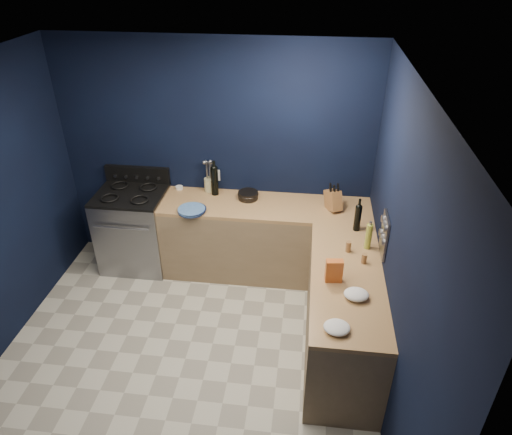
% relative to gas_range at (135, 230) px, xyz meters
% --- Properties ---
extents(floor, '(3.50, 3.50, 0.02)m').
position_rel_gas_range_xyz_m(floor, '(0.93, -1.42, -0.47)').
color(floor, beige).
rests_on(floor, ground).
extents(ceiling, '(3.50, 3.50, 0.02)m').
position_rel_gas_range_xyz_m(ceiling, '(0.93, -1.42, 2.15)').
color(ceiling, silver).
rests_on(ceiling, ground).
extents(wall_back, '(3.50, 0.02, 2.60)m').
position_rel_gas_range_xyz_m(wall_back, '(0.93, 0.34, 0.84)').
color(wall_back, black).
rests_on(wall_back, ground).
extents(wall_right, '(0.02, 3.50, 2.60)m').
position_rel_gas_range_xyz_m(wall_right, '(2.69, -1.42, 0.84)').
color(wall_right, black).
rests_on(wall_right, ground).
extents(cab_back, '(2.30, 0.63, 0.86)m').
position_rel_gas_range_xyz_m(cab_back, '(1.53, 0.02, -0.03)').
color(cab_back, '#8A7051').
rests_on(cab_back, floor).
extents(top_back, '(2.30, 0.63, 0.04)m').
position_rel_gas_range_xyz_m(top_back, '(1.53, 0.02, 0.42)').
color(top_back, brown).
rests_on(top_back, cab_back).
extents(cab_right, '(0.63, 1.67, 0.86)m').
position_rel_gas_range_xyz_m(cab_right, '(2.37, -1.13, -0.03)').
color(cab_right, '#8A7051').
rests_on(cab_right, floor).
extents(top_right, '(0.63, 1.67, 0.04)m').
position_rel_gas_range_xyz_m(top_right, '(2.37, -1.13, 0.42)').
color(top_right, brown).
rests_on(top_right, cab_right).
extents(gas_range, '(0.76, 0.66, 0.92)m').
position_rel_gas_range_xyz_m(gas_range, '(0.00, 0.00, 0.00)').
color(gas_range, gray).
rests_on(gas_range, floor).
extents(oven_door, '(0.59, 0.02, 0.42)m').
position_rel_gas_range_xyz_m(oven_door, '(0.00, -0.32, -0.01)').
color(oven_door, black).
rests_on(oven_door, gas_range).
extents(cooktop, '(0.76, 0.66, 0.03)m').
position_rel_gas_range_xyz_m(cooktop, '(0.00, 0.00, 0.48)').
color(cooktop, black).
rests_on(cooktop, gas_range).
extents(backguard, '(0.76, 0.06, 0.20)m').
position_rel_gas_range_xyz_m(backguard, '(0.00, 0.30, 0.58)').
color(backguard, black).
rests_on(backguard, gas_range).
extents(spice_panel, '(0.02, 0.28, 0.38)m').
position_rel_gas_range_xyz_m(spice_panel, '(2.67, -0.87, 0.72)').
color(spice_panel, gray).
rests_on(spice_panel, wall_right).
extents(wall_outlet, '(0.09, 0.02, 0.13)m').
position_rel_gas_range_xyz_m(wall_outlet, '(0.93, 0.32, 0.62)').
color(wall_outlet, white).
rests_on(wall_outlet, wall_back).
extents(plate_stack, '(0.36, 0.36, 0.04)m').
position_rel_gas_range_xyz_m(plate_stack, '(0.76, -0.22, 0.46)').
color(plate_stack, '#3D67A3').
rests_on(plate_stack, top_back).
extents(ramekin, '(0.11, 0.11, 0.03)m').
position_rel_gas_range_xyz_m(ramekin, '(0.50, 0.27, 0.46)').
color(ramekin, white).
rests_on(ramekin, top_back).
extents(utensil_crock, '(0.16, 0.16, 0.16)m').
position_rel_gas_range_xyz_m(utensil_crock, '(0.86, 0.27, 0.52)').
color(utensil_crock, beige).
rests_on(utensil_crock, top_back).
extents(wine_bottle_back, '(0.08, 0.08, 0.33)m').
position_rel_gas_range_xyz_m(wine_bottle_back, '(0.94, 0.19, 0.61)').
color(wine_bottle_back, black).
rests_on(wine_bottle_back, top_back).
extents(lemon_basket, '(0.24, 0.24, 0.08)m').
position_rel_gas_range_xyz_m(lemon_basket, '(1.32, 0.13, 0.48)').
color(lemon_basket, black).
rests_on(lemon_basket, top_back).
extents(knife_block, '(0.22, 0.27, 0.26)m').
position_rel_gas_range_xyz_m(knife_block, '(2.25, 0.02, 0.55)').
color(knife_block, brown).
rests_on(knife_block, top_back).
extents(wine_bottle_right, '(0.07, 0.07, 0.27)m').
position_rel_gas_range_xyz_m(wine_bottle_right, '(2.48, -0.37, 0.57)').
color(wine_bottle_right, black).
rests_on(wine_bottle_right, top_right).
extents(oil_bottle, '(0.07, 0.07, 0.26)m').
position_rel_gas_range_xyz_m(oil_bottle, '(2.57, -0.67, 0.57)').
color(oil_bottle, '#A2AD38').
rests_on(oil_bottle, top_right).
extents(spice_jar_near, '(0.06, 0.06, 0.11)m').
position_rel_gas_range_xyz_m(spice_jar_near, '(2.38, -0.75, 0.49)').
color(spice_jar_near, olive).
rests_on(spice_jar_near, top_right).
extents(spice_jar_far, '(0.05, 0.05, 0.09)m').
position_rel_gas_range_xyz_m(spice_jar_far, '(2.52, -0.92, 0.49)').
color(spice_jar_far, olive).
rests_on(spice_jar_far, top_right).
extents(crouton_bag, '(0.15, 0.08, 0.21)m').
position_rel_gas_range_xyz_m(crouton_bag, '(2.24, -1.20, 0.54)').
color(crouton_bag, red).
rests_on(crouton_bag, top_right).
extents(towel_front, '(0.24, 0.22, 0.07)m').
position_rel_gas_range_xyz_m(towel_front, '(2.42, -1.40, 0.48)').
color(towel_front, white).
rests_on(towel_front, top_right).
extents(towel_end, '(0.21, 0.19, 0.06)m').
position_rel_gas_range_xyz_m(towel_end, '(2.25, -1.79, 0.47)').
color(towel_end, white).
rests_on(towel_end, top_right).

